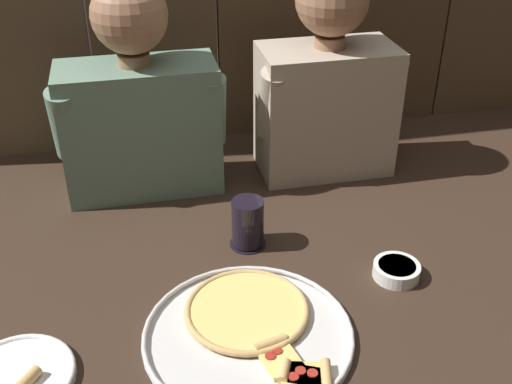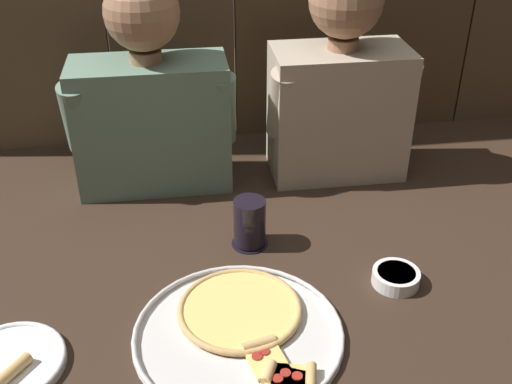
# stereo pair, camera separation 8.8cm
# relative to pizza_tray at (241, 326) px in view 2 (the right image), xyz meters

# --- Properties ---
(ground_plane) EXTENTS (3.20, 3.20, 0.00)m
(ground_plane) POSITION_rel_pizza_tray_xyz_m (0.09, 0.13, -0.01)
(ground_plane) COLOR #332319
(pizza_tray) EXTENTS (0.42, 0.42, 0.03)m
(pizza_tray) POSITION_rel_pizza_tray_xyz_m (0.00, 0.00, 0.00)
(pizza_tray) COLOR silver
(pizza_tray) RESTS_ON ground
(dinner_plate) EXTENTS (0.21, 0.21, 0.03)m
(dinner_plate) POSITION_rel_pizza_tray_xyz_m (-0.44, -0.04, -0.00)
(dinner_plate) COLOR white
(dinner_plate) RESTS_ON ground
(drinking_glass) EXTENTS (0.09, 0.09, 0.12)m
(drinking_glass) POSITION_rel_pizza_tray_xyz_m (0.06, 0.29, 0.05)
(drinking_glass) COLOR black
(drinking_glass) RESTS_ON ground
(dipping_bowl) EXTENTS (0.10, 0.10, 0.03)m
(dipping_bowl) POSITION_rel_pizza_tray_xyz_m (0.35, 0.10, 0.01)
(dipping_bowl) COLOR white
(dipping_bowl) RESTS_ON ground
(diner_left) EXTENTS (0.44, 0.20, 0.57)m
(diner_left) POSITION_rel_pizza_tray_xyz_m (-0.16, 0.61, 0.26)
(diner_left) COLOR slate
(diner_left) RESTS_ON ground
(diner_right) EXTENTS (0.40, 0.21, 0.58)m
(diner_right) POSITION_rel_pizza_tray_xyz_m (0.35, 0.61, 0.26)
(diner_right) COLOR #B2A38E
(diner_right) RESTS_ON ground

